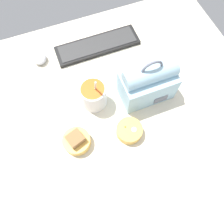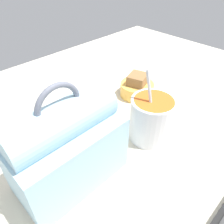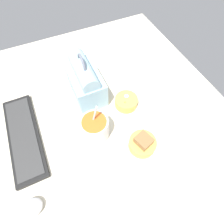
{
  "view_description": "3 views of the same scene",
  "coord_description": "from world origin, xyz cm",
  "px_view_note": "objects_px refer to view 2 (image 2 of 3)",
  "views": [
    {
      "loc": [
        -8.84,
        -34.06,
        85.54
      ],
      "look_at": [
        3.4,
        -2.09,
        7.0
      ],
      "focal_mm": 35.0,
      "sensor_mm": 36.0,
      "label": 1
    },
    {
      "loc": [
        34.35,
        29.25,
        41.57
      ],
      "look_at": [
        3.4,
        -2.09,
        7.0
      ],
      "focal_mm": 35.0,
      "sensor_mm": 36.0,
      "label": 2
    },
    {
      "loc": [
        -31.06,
        13.5,
        68.84
      ],
      "look_at": [
        3.4,
        -2.09,
        7.0
      ],
      "focal_mm": 28.0,
      "sensor_mm": 36.0,
      "label": 3
    }
  ],
  "objects_px": {
    "bento_bowl_snacks": "(80,112)",
    "lunch_bag": "(66,147)",
    "bento_bowl_sandwich": "(137,88)",
    "soup_cup": "(152,118)"
  },
  "relations": [
    {
      "from": "soup_cup",
      "to": "bento_bowl_sandwich",
      "type": "distance_m",
      "value": 0.19
    },
    {
      "from": "lunch_bag",
      "to": "bento_bowl_sandwich",
      "type": "height_order",
      "value": "lunch_bag"
    },
    {
      "from": "bento_bowl_snacks",
      "to": "lunch_bag",
      "type": "bearing_deg",
      "value": 46.04
    },
    {
      "from": "lunch_bag",
      "to": "bento_bowl_sandwich",
      "type": "bearing_deg",
      "value": -162.7
    },
    {
      "from": "lunch_bag",
      "to": "bento_bowl_sandwich",
      "type": "distance_m",
      "value": 0.36
    },
    {
      "from": "bento_bowl_snacks",
      "to": "soup_cup",
      "type": "bearing_deg",
      "value": 114.84
    },
    {
      "from": "lunch_bag",
      "to": "soup_cup",
      "type": "xyz_separation_m",
      "value": [
        -0.22,
        0.04,
        -0.03
      ]
    },
    {
      "from": "soup_cup",
      "to": "bento_bowl_sandwich",
      "type": "bearing_deg",
      "value": -129.76
    },
    {
      "from": "lunch_bag",
      "to": "bento_bowl_snacks",
      "type": "height_order",
      "value": "lunch_bag"
    },
    {
      "from": "soup_cup",
      "to": "bento_bowl_snacks",
      "type": "distance_m",
      "value": 0.2
    }
  ]
}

